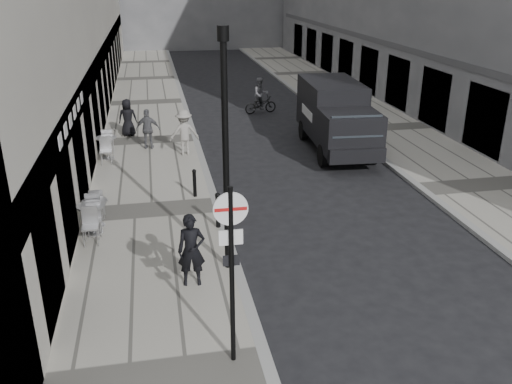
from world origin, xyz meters
TOP-DOWN VIEW (x-y plane):
  - sidewalk at (-2.00, 18.00)m, footprint 4.00×60.00m
  - far_sidewalk at (9.00, 18.00)m, footprint 4.00×60.00m
  - walking_man at (-1.12, 5.83)m, footprint 0.66×0.46m
  - sign_post at (-0.60, 3.00)m, footprint 0.60×0.09m
  - lamppost at (-0.20, 6.45)m, footprint 0.26×0.26m
  - bollard_near at (-0.60, 11.16)m, footprint 0.12×0.12m
  - bollard_far at (-0.15, 8.74)m, footprint 0.13×0.13m
  - panel_van at (5.56, 15.48)m, footprint 2.51×5.91m
  - cyclist at (3.82, 22.31)m, footprint 1.81×0.92m
  - pedestrian_a at (-2.00, 16.73)m, footprint 1.01×0.53m
  - pedestrian_b at (-0.60, 15.69)m, footprint 1.20×0.74m
  - pedestrian_c at (-2.87, 18.82)m, footprint 0.83×0.56m
  - cafe_table_near at (-3.60, 9.00)m, footprint 0.78×1.75m
  - cafe_table_mid at (-3.55, 9.47)m, footprint 0.71×1.61m
  - cafe_table_far at (-3.60, 15.69)m, footprint 0.79×1.79m

SIDE VIEW (x-z plane):
  - sidewalk at x=-2.00m, z-range 0.00..0.12m
  - far_sidewalk at x=9.00m, z-range 0.00..0.12m
  - bollard_near at x=-0.60m, z-range 0.12..0.98m
  - cafe_table_mid at x=-3.55m, z-range 0.13..1.04m
  - bollard_far at x=-0.15m, z-range 0.12..1.10m
  - cafe_table_near at x=-3.60m, z-range 0.13..1.13m
  - cafe_table_far at x=-3.60m, z-range 0.13..1.15m
  - cyclist at x=3.82m, z-range -0.20..1.66m
  - pedestrian_a at x=-2.00m, z-range 0.12..1.77m
  - pedestrian_c at x=-2.87m, z-range 0.12..1.77m
  - walking_man at x=-1.12m, z-range 0.12..1.86m
  - pedestrian_b at x=-0.60m, z-range 0.12..1.91m
  - panel_van at x=5.56m, z-range 0.17..2.89m
  - sign_post at x=-0.60m, z-range 0.61..4.09m
  - lamppost at x=-0.20m, z-range 0.44..6.16m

